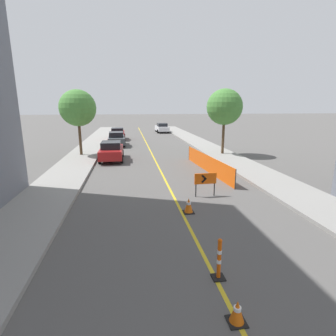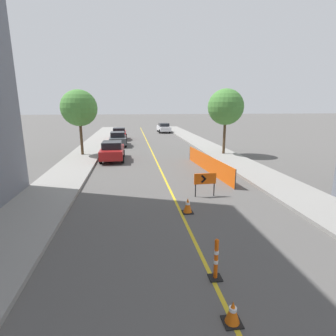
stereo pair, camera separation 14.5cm
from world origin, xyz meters
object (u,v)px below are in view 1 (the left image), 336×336
at_px(delineator_post_rear, 219,261).
at_px(parked_car_opposite_side, 162,128).
at_px(parked_car_curb_mid, 116,139).
at_px(arrow_barricade_primary, 205,180).
at_px(street_tree_left_near, 78,108).
at_px(street_tree_right_near, 225,107).
at_px(traffic_cone_third, 237,312).
at_px(traffic_cone_fourth, 189,205).
at_px(parked_car_curb_near, 111,151).
at_px(parked_car_curb_far, 118,134).

relative_size(delineator_post_rear, parked_car_opposite_side, 0.26).
xyz_separation_m(parked_car_curb_mid, parked_car_opposite_side, (7.03, 14.21, 0.00)).
bearing_deg(arrow_barricade_primary, parked_car_opposite_side, 84.85).
distance_m(parked_car_curb_mid, street_tree_left_near, 7.47).
bearing_deg(street_tree_right_near, parked_car_curb_mid, 143.69).
relative_size(delineator_post_rear, street_tree_right_near, 0.20).
bearing_deg(traffic_cone_third, street_tree_right_near, 70.80).
xyz_separation_m(delineator_post_rear, parked_car_opposite_side, (3.47, 38.48, 0.30)).
distance_m(traffic_cone_fourth, parked_car_opposite_side, 34.23).
height_order(traffic_cone_fourth, parked_car_curb_near, parked_car_curb_near).
height_order(traffic_cone_third, parked_car_curb_mid, parked_car_curb_mid).
xyz_separation_m(parked_car_curb_near, parked_car_opposite_side, (7.14, 22.31, 0.00)).
distance_m(delineator_post_rear, parked_car_opposite_side, 38.64).
xyz_separation_m(traffic_cone_third, parked_car_curb_mid, (-3.46, 25.74, 0.54)).
xyz_separation_m(traffic_cone_fourth, parked_car_opposite_side, (3.26, 34.07, 0.47)).
height_order(parked_car_curb_far, street_tree_left_near, street_tree_left_near).
xyz_separation_m(street_tree_left_near, street_tree_right_near, (12.81, -1.32, 0.08)).
bearing_deg(street_tree_right_near, parked_car_opposite_side, 97.58).
xyz_separation_m(parked_car_curb_mid, street_tree_right_near, (9.89, -7.27, 3.54)).
xyz_separation_m(traffic_cone_third, parked_car_curb_near, (-3.56, 17.63, 0.54)).
bearing_deg(arrow_barricade_primary, parked_car_curb_near, 116.08).
bearing_deg(parked_car_curb_near, parked_car_curb_mid, 89.67).
bearing_deg(delineator_post_rear, traffic_cone_fourth, 87.30).
xyz_separation_m(parked_car_curb_near, parked_car_curb_far, (0.04, 13.71, 0.00)).
height_order(parked_car_curb_near, street_tree_right_near, street_tree_right_near).
bearing_deg(street_tree_right_near, traffic_cone_fourth, -115.90).
bearing_deg(traffic_cone_fourth, street_tree_left_near, 115.68).
bearing_deg(street_tree_left_near, street_tree_right_near, -5.87).
distance_m(parked_car_curb_far, street_tree_right_near, 16.65).
bearing_deg(traffic_cone_fourth, parked_car_curb_near, 108.25).
bearing_deg(parked_car_opposite_side, parked_car_curb_mid, -119.17).
relative_size(street_tree_left_near, street_tree_right_near, 0.98).
xyz_separation_m(traffic_cone_third, parked_car_curb_far, (-3.52, 31.34, 0.54)).
relative_size(traffic_cone_fourth, street_tree_left_near, 0.12).
xyz_separation_m(traffic_cone_third, traffic_cone_fourth, (0.31, 5.88, 0.07)).
distance_m(traffic_cone_fourth, parked_car_curb_mid, 20.22).
height_order(parked_car_curb_near, parked_car_opposite_side, same).
xyz_separation_m(arrow_barricade_primary, street_tree_right_near, (4.82, 10.68, 3.47)).
height_order(traffic_cone_fourth, parked_car_curb_far, parked_car_curb_far).
bearing_deg(delineator_post_rear, parked_car_curb_far, 96.92).
xyz_separation_m(arrow_barricade_primary, parked_car_curb_near, (-5.17, 9.84, -0.07)).
distance_m(traffic_cone_fourth, street_tree_left_near, 15.93).
bearing_deg(street_tree_right_near, parked_car_curb_far, 127.72).
xyz_separation_m(arrow_barricade_primary, parked_car_opposite_side, (1.97, 32.15, -0.07)).
bearing_deg(traffic_cone_fourth, delineator_post_rear, -92.70).
bearing_deg(parked_car_opposite_side, delineator_post_rear, -97.97).
distance_m(arrow_barricade_primary, parked_car_opposite_side, 32.21).
bearing_deg(parked_car_curb_near, street_tree_right_near, 5.19).
bearing_deg(traffic_cone_third, parked_car_curb_far, 96.41).
height_order(arrow_barricade_primary, street_tree_right_near, street_tree_right_near).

